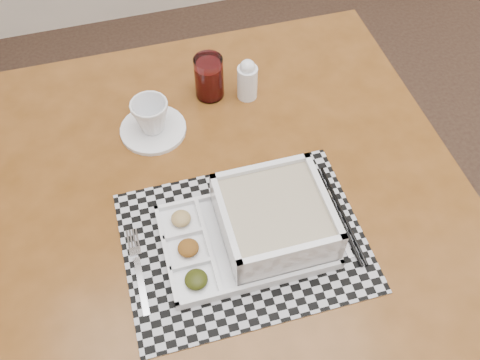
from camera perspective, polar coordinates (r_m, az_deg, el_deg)
name	(u,v)px	position (r m, az deg, el deg)	size (l,w,h in m)	color
dining_table	(223,215)	(1.18, -1.78, -3.77)	(1.04, 1.04, 0.77)	#532F0F
placemat	(244,241)	(1.05, 0.43, -6.56)	(0.46, 0.35, 0.00)	#A7A8AF
serving_tray	(267,224)	(1.02, 2.90, -4.68)	(0.32, 0.22, 0.10)	white
fork	(138,268)	(1.04, -10.80, -9.25)	(0.02, 0.19, 0.00)	#B8B7BE
spoon	(326,201)	(1.11, 9.14, -2.19)	(0.04, 0.18, 0.01)	#B8B7BE
chopsticks	(341,214)	(1.10, 10.68, -3.62)	(0.02, 0.24, 0.01)	black
saucer	(153,129)	(1.23, -9.23, 5.34)	(0.15, 0.15, 0.01)	white
cup	(151,116)	(1.20, -9.50, 6.75)	(0.08, 0.08, 0.08)	white
juice_glass	(209,79)	(1.27, -3.31, 10.74)	(0.07, 0.07, 0.11)	white
creamer_bottle	(247,80)	(1.27, 0.79, 10.67)	(0.05, 0.05, 0.11)	white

